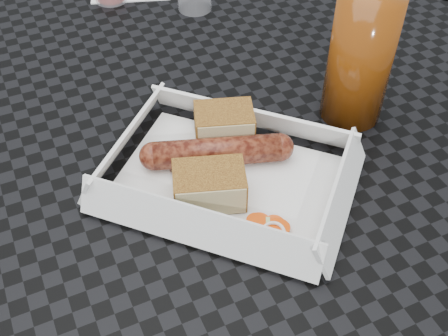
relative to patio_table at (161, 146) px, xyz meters
name	(u,v)px	position (x,y,z in m)	size (l,w,h in m)	color
patio_table	(161,146)	(0.00, 0.00, 0.00)	(0.80, 0.80, 0.74)	black
food_tray	(227,180)	(0.13, -0.10, 0.08)	(0.22, 0.15, 0.00)	white
bratwurst	(217,152)	(0.11, -0.08, 0.09)	(0.15, 0.09, 0.03)	maroon
bread_near	(224,125)	(0.10, -0.04, 0.10)	(0.06, 0.05, 0.04)	brown
bread_far	(209,185)	(0.12, -0.13, 0.10)	(0.07, 0.05, 0.04)	brown
veg_garnish	(264,232)	(0.19, -0.15, 0.08)	(0.03, 0.03, 0.00)	#EC490A
drink_glass	(360,59)	(0.23, 0.06, 0.15)	(0.07, 0.07, 0.15)	#642C08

